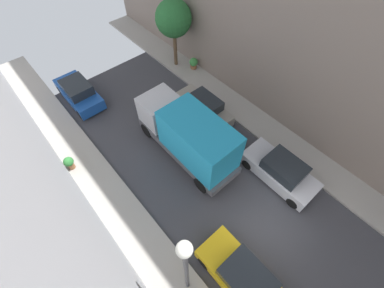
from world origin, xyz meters
TOP-DOWN VIEW (x-y plane):
  - ground at (0.00, 0.00)m, footprint 32.00×32.00m
  - sidewalk_right at (5.00, 0.00)m, footprint 2.00×44.00m
  - parked_car_left_2 at (-2.70, -0.92)m, footprint 1.78×4.20m
  - parked_car_left_3 at (-2.70, 14.25)m, footprint 1.78×4.20m
  - parked_car_right_1 at (2.70, 1.27)m, footprint 1.78×4.20m
  - parked_car_right_2 at (2.70, 7.51)m, footprint 1.78×4.20m
  - delivery_truck at (0.00, 5.78)m, footprint 2.26×6.60m
  - street_tree_1 at (4.81, 12.90)m, footprint 2.52×2.52m
  - potted_plant_0 at (5.51, 11.59)m, footprint 0.64×0.64m
  - potted_plant_1 at (-5.71, 9.38)m, footprint 0.55×0.55m
  - lamp_post at (-4.60, 0.50)m, footprint 0.44×0.44m

SIDE VIEW (x-z plane):
  - ground at x=0.00m, z-range 0.00..0.00m
  - sidewalk_right at x=5.00m, z-range 0.00..0.15m
  - potted_plant_0 at x=5.51m, z-range 0.18..1.05m
  - potted_plant_1 at x=-5.71m, z-range 0.22..1.11m
  - parked_car_left_2 at x=-2.70m, z-range -0.06..1.50m
  - parked_car_left_3 at x=-2.70m, z-range -0.06..1.50m
  - parked_car_right_1 at x=2.70m, z-range -0.06..1.50m
  - parked_car_right_2 at x=2.70m, z-range -0.06..1.50m
  - delivery_truck at x=0.00m, z-range 0.10..3.48m
  - street_tree_1 at x=4.81m, z-range 1.32..6.24m
  - lamp_post at x=-4.60m, z-range 1.07..7.43m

